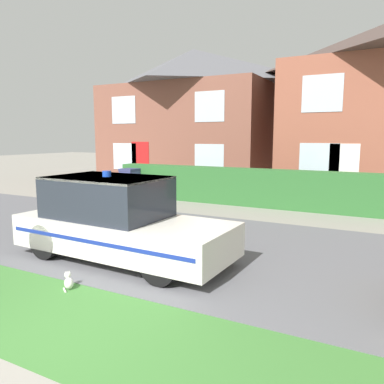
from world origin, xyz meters
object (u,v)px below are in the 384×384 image
(police_car, at_px, (118,220))
(wheelie_bin, at_px, (130,183))
(cat, at_px, (68,282))
(house_left, at_px, (193,115))

(police_car, relative_size, wheelie_bin, 3.80)
(cat, bearing_deg, police_car, -46.07)
(police_car, distance_m, house_left, 13.46)
(police_car, height_order, wheelie_bin, police_car)
(police_car, distance_m, wheelie_bin, 7.35)
(police_car, relative_size, cat, 15.65)
(cat, bearing_deg, house_left, -35.00)
(wheelie_bin, bearing_deg, cat, -55.76)
(cat, distance_m, house_left, 15.08)
(police_car, bearing_deg, wheelie_bin, 126.91)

